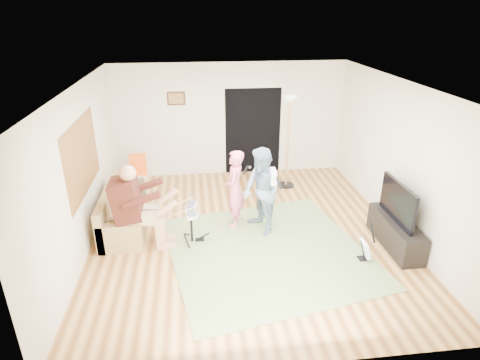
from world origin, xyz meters
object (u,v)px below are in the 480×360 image
at_px(sofa, 122,216).
at_px(tv_cabinet, 395,233).
at_px(singer, 235,189).
at_px(dining_chair, 140,181).
at_px(television, 398,202).
at_px(drum_kit, 191,227).
at_px(guitarist, 261,192).
at_px(guitar_spare, 366,249).
at_px(torchiere_lamp, 289,126).

bearing_deg(sofa, tv_cabinet, -13.99).
height_order(singer, tv_cabinet, singer).
bearing_deg(sofa, dining_chair, 83.21).
distance_m(sofa, dining_chair, 1.45).
xyz_separation_m(dining_chair, tv_cabinet, (4.61, -2.63, -0.07)).
distance_m(tv_cabinet, television, 0.60).
distance_m(drum_kit, singer, 1.07).
height_order(sofa, singer, singer).
distance_m(singer, guitarist, 0.55).
relative_size(guitar_spare, dining_chair, 0.79).
bearing_deg(guitarist, singer, -145.43).
distance_m(sofa, drum_kit, 1.44).
relative_size(guitarist, tv_cabinet, 1.15).
bearing_deg(dining_chair, guitarist, -44.96).
xyz_separation_m(drum_kit, guitarist, (1.27, 0.22, 0.51)).
distance_m(guitar_spare, dining_chair, 4.94).
bearing_deg(singer, torchiere_lamp, 153.43).
bearing_deg(guitarist, television, 49.70).
relative_size(singer, tv_cabinet, 1.06).
distance_m(torchiere_lamp, television, 3.05).
relative_size(dining_chair, television, 0.82).
bearing_deg(drum_kit, dining_chair, 117.98).
relative_size(drum_kit, guitarist, 0.42).
bearing_deg(singer, dining_chair, -115.83).
bearing_deg(sofa, singer, -3.37).
distance_m(sofa, tv_cabinet, 4.93).
height_order(drum_kit, singer, singer).
height_order(guitarist, dining_chair, guitarist).
bearing_deg(guitarist, guitar_spare, 33.20).
bearing_deg(guitar_spare, tv_cabinet, 27.57).
bearing_deg(drum_kit, television, -8.92).
bearing_deg(television, dining_chair, 150.01).
height_order(sofa, guitarist, guitarist).
distance_m(guitarist, television, 2.31).
height_order(drum_kit, television, television).
xyz_separation_m(singer, tv_cabinet, (2.68, -1.07, -0.49)).
distance_m(torchiere_lamp, tv_cabinet, 3.24).
height_order(dining_chair, tv_cabinet, dining_chair).
distance_m(guitar_spare, television, 0.97).
distance_m(singer, tv_cabinet, 2.93).
height_order(sofa, guitar_spare, sofa).
distance_m(sofa, television, 4.92).
bearing_deg(tv_cabinet, dining_chair, 150.27).
height_order(drum_kit, guitar_spare, guitar_spare).
bearing_deg(tv_cabinet, torchiere_lamp, 115.64).
bearing_deg(tv_cabinet, drum_kit, 171.20).
relative_size(guitar_spare, television, 0.65).
relative_size(torchiere_lamp, dining_chair, 2.30).
bearing_deg(dining_chair, torchiere_lamp, -5.28).
relative_size(singer, dining_chair, 1.64).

